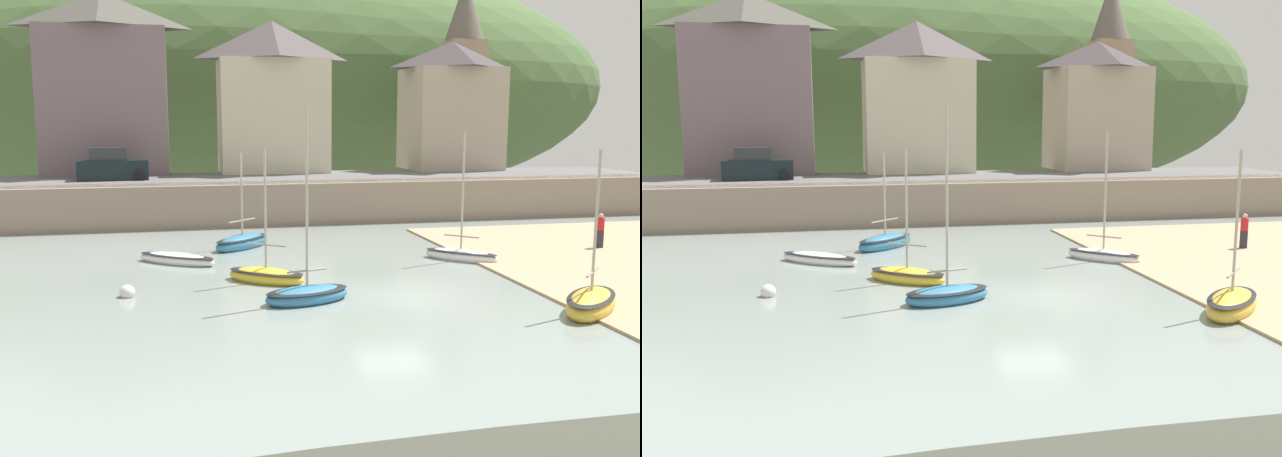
# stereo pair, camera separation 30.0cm
# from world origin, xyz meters

# --- Properties ---
(ground) EXTENTS (48.00, 41.00, 0.61)m
(ground) POSITION_xyz_m (1.40, -9.56, 0.16)
(ground) COLOR gray
(quay_seawall) EXTENTS (48.00, 9.40, 2.40)m
(quay_seawall) POSITION_xyz_m (0.00, 17.50, 1.36)
(quay_seawall) COLOR gray
(quay_seawall) RESTS_ON ground
(hillside_backdrop) EXTENTS (80.00, 44.00, 27.16)m
(hillside_backdrop) POSITION_xyz_m (2.02, 55.20, 9.51)
(hillside_backdrop) COLOR #4B6939
(hillside_backdrop) RESTS_ON ground
(waterfront_building_left) EXTENTS (8.26, 4.61, 11.66)m
(waterfront_building_left) POSITION_xyz_m (-11.64, 25.20, 8.32)
(waterfront_building_left) COLOR slate
(waterfront_building_left) RESTS_ON ground
(waterfront_building_centre) EXTENTS (7.55, 5.22, 10.17)m
(waterfront_building_centre) POSITION_xyz_m (-0.63, 25.20, 7.58)
(waterfront_building_centre) COLOR beige
(waterfront_building_centre) RESTS_ON ground
(waterfront_building_right) EXTENTS (6.65, 5.77, 9.11)m
(waterfront_building_right) POSITION_xyz_m (12.44, 25.20, 7.03)
(waterfront_building_right) COLOR tan
(waterfront_building_right) RESTS_ON ground
(church_with_spire) EXTENTS (3.00, 3.00, 14.44)m
(church_with_spire) POSITION_xyz_m (15.06, 29.20, 9.84)
(church_with_spire) COLOR tan
(church_with_spire) RESTS_ON ground
(sailboat_blue_trim) EXTENTS (3.30, 2.19, 6.60)m
(sailboat_blue_trim) POSITION_xyz_m (-3.13, -0.36, 0.27)
(sailboat_blue_trim) COLOR teal
(sailboat_blue_trim) RESTS_ON ground
(motorboat_with_cabin) EXTENTS (3.35, 3.26, 4.67)m
(motorboat_with_cabin) POSITION_xyz_m (-4.30, 9.78, 0.28)
(motorboat_with_cabin) COLOR teal
(motorboat_with_cabin) RESTS_ON ground
(sailboat_far_left) EXTENTS (3.59, 2.94, 0.60)m
(sailboat_far_left) POSITION_xyz_m (-7.37, 6.81, 0.19)
(sailboat_far_left) COLOR white
(sailboat_far_left) RESTS_ON ground
(sailboat_nearest_shore) EXTENTS (3.00, 2.92, 5.69)m
(sailboat_nearest_shore) POSITION_xyz_m (4.67, 4.92, 0.26)
(sailboat_nearest_shore) COLOR white
(sailboat_nearest_shore) RESTS_ON ground
(sailboat_tall_mast) EXTENTS (3.35, 3.35, 5.36)m
(sailboat_tall_mast) POSITION_xyz_m (5.45, -3.46, 0.30)
(sailboat_tall_mast) COLOR gold
(sailboat_tall_mast) RESTS_ON ground
(fishing_boat_green) EXTENTS (3.26, 2.86, 5.11)m
(fishing_boat_green) POSITION_xyz_m (-4.10, 2.75, 0.25)
(fishing_boat_green) COLOR gold
(fishing_boat_green) RESTS_ON ground
(parked_car_near_slipway) EXTENTS (4.25, 2.09, 1.95)m
(parked_car_near_slipway) POSITION_xyz_m (-11.04, 20.70, 3.20)
(parked_car_near_slipway) COLOR black
(parked_car_near_slipway) RESTS_ON ground
(person_near_water) EXTENTS (0.34, 0.34, 1.62)m
(person_near_water) POSITION_xyz_m (12.01, 5.87, 0.98)
(person_near_water) COLOR #282833
(person_near_water) RESTS_ON ground
(mooring_buoy) EXTENTS (0.53, 0.53, 0.53)m
(mooring_buoy) POSITION_xyz_m (-9.08, 1.55, 0.16)
(mooring_buoy) COLOR silver
(mooring_buoy) RESTS_ON ground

